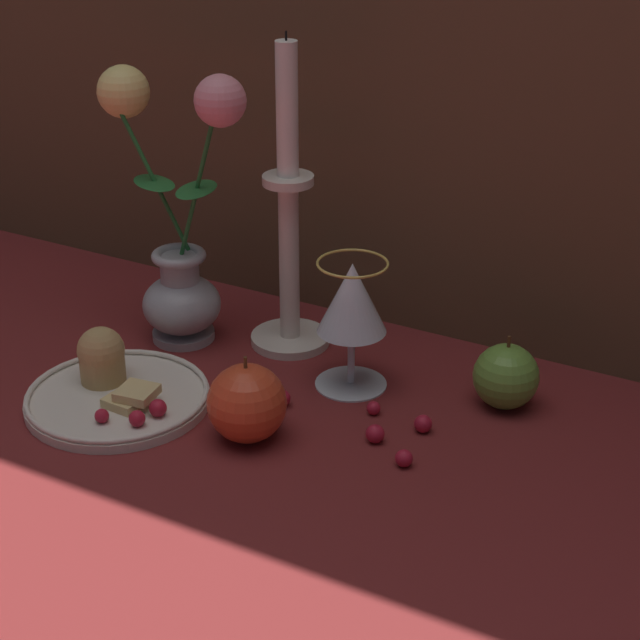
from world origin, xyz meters
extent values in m
plane|color=maroon|center=(0.00, 0.00, 0.00)|extent=(2.40, 2.40, 0.00)
cylinder|color=#A3A3A8|center=(-0.13, 0.07, 0.01)|extent=(0.07, 0.07, 0.01)
ellipsoid|color=#A3A3A8|center=(-0.13, 0.07, 0.04)|extent=(0.09, 0.09, 0.07)
cylinder|color=#A3A3A8|center=(-0.13, 0.07, 0.09)|extent=(0.05, 0.05, 0.04)
torus|color=#A3A3A8|center=(-0.13, 0.07, 0.11)|extent=(0.06, 0.06, 0.01)
cylinder|color=#23662D|center=(-0.17, 0.08, 0.20)|extent=(0.08, 0.02, 0.18)
ellipsoid|color=#23662D|center=(-0.17, 0.08, 0.19)|extent=(0.08, 0.07, 0.00)
sphere|color=#EFD67A|center=(-0.21, 0.09, 0.28)|extent=(0.06, 0.06, 0.06)
cylinder|color=#23662D|center=(-0.10, 0.08, 0.20)|extent=(0.07, 0.01, 0.19)
ellipsoid|color=#23662D|center=(-0.10, 0.07, 0.19)|extent=(0.05, 0.08, 0.00)
sphere|color=pink|center=(-0.07, 0.08, 0.29)|extent=(0.06, 0.06, 0.06)
cylinder|color=silver|center=(-0.10, -0.09, 0.01)|extent=(0.20, 0.20, 0.01)
torus|color=silver|center=(-0.10, -0.09, 0.01)|extent=(0.19, 0.19, 0.01)
cylinder|color=tan|center=(-0.14, -0.07, 0.03)|extent=(0.05, 0.05, 0.04)
sphere|color=tan|center=(-0.14, -0.07, 0.05)|extent=(0.05, 0.05, 0.05)
cube|color=#DBBC7A|center=(-0.08, -0.10, 0.01)|extent=(0.04, 0.04, 0.01)
cube|color=#DBBC7A|center=(-0.07, -0.09, 0.03)|extent=(0.04, 0.04, 0.01)
sphere|color=#AD192D|center=(-0.08, -0.14, 0.02)|extent=(0.01, 0.01, 0.01)
sphere|color=#AD192D|center=(-0.05, -0.13, 0.02)|extent=(0.02, 0.02, 0.02)
sphere|color=#AD192D|center=(-0.04, -0.10, 0.02)|extent=(0.02, 0.02, 0.02)
cylinder|color=silver|center=(0.10, 0.07, 0.00)|extent=(0.08, 0.08, 0.00)
cylinder|color=silver|center=(0.10, 0.07, 0.04)|extent=(0.01, 0.01, 0.06)
cone|color=silver|center=(0.10, 0.07, 0.11)|extent=(0.08, 0.08, 0.08)
cone|color=#E5CC66|center=(0.10, 0.07, 0.09)|extent=(0.07, 0.07, 0.06)
torus|color=gold|center=(0.10, 0.07, 0.15)|extent=(0.08, 0.08, 0.00)
cylinder|color=silver|center=(-0.01, 0.12, 0.01)|extent=(0.09, 0.09, 0.01)
cylinder|color=silver|center=(-0.01, 0.12, 0.10)|extent=(0.02, 0.02, 0.19)
cylinder|color=silver|center=(-0.01, 0.12, 0.20)|extent=(0.06, 0.06, 0.01)
cylinder|color=white|center=(-0.01, 0.12, 0.28)|extent=(0.02, 0.02, 0.15)
cylinder|color=black|center=(-0.01, 0.12, 0.36)|extent=(0.00, 0.00, 0.01)
sphere|color=#669938|center=(0.26, 0.11, 0.04)|extent=(0.07, 0.07, 0.07)
cylinder|color=#4C3319|center=(0.26, 0.11, 0.08)|extent=(0.00, 0.00, 0.01)
sphere|color=#D14223|center=(0.05, -0.08, 0.04)|extent=(0.08, 0.08, 0.08)
cylinder|color=#4C3319|center=(0.05, -0.08, 0.09)|extent=(0.00, 0.00, 0.01)
sphere|color=#AD192D|center=(0.20, 0.02, 0.01)|extent=(0.02, 0.02, 0.02)
sphere|color=#AD192D|center=(0.05, -0.01, 0.01)|extent=(0.02, 0.02, 0.02)
sphere|color=#AD192D|center=(0.17, -0.02, 0.01)|extent=(0.02, 0.02, 0.02)
sphere|color=#AD192D|center=(0.14, 0.03, 0.01)|extent=(0.01, 0.01, 0.01)
sphere|color=#AD192D|center=(0.21, -0.05, 0.01)|extent=(0.02, 0.02, 0.02)
camera|label=1|loc=(0.56, -0.84, 0.58)|focal=60.00mm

